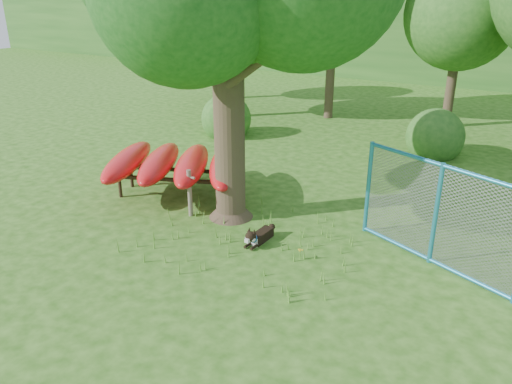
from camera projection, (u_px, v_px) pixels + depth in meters
The scene contains 12 objects.
ground at pixel (215, 256), 9.86m from camera, with size 80.00×80.00×0.00m, color #245511.
wooden_post at pixel (190, 192), 11.42m from camera, with size 0.31×0.11×1.13m.
kayak_rack at pixel (176, 164), 12.52m from camera, with size 4.55×4.10×1.10m.
husky_dog at pixel (258, 236), 10.31m from camera, with size 0.25×0.98×0.44m.
fence_section at pixel (436, 214), 9.27m from camera, with size 3.21×1.41×3.35m.
wildflower_clump at pixel (300, 251), 9.67m from camera, with size 0.11×0.11×0.23m.
bg_tree_a at pixel (229, 2), 19.25m from camera, with size 4.40×4.40×6.70m.
bg_tree_c at pixel (461, 14), 17.82m from camera, with size 4.00×4.00×6.12m.
bg_tree_f at pixel (222, 18), 23.12m from camera, with size 3.60×3.60×5.55m.
shrub_left at pixel (227, 135), 18.22m from camera, with size 1.80×1.80×1.80m, color #285D1E.
shrub_mid at pixel (432, 155), 15.96m from camera, with size 1.80×1.80×1.80m, color #285D1E.
wooded_hillside at pixel (483, 24), 30.78m from camera, with size 80.00×12.00×6.00m, color #285D1E.
Camera 1 is at (5.28, -6.93, 4.85)m, focal length 35.00 mm.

